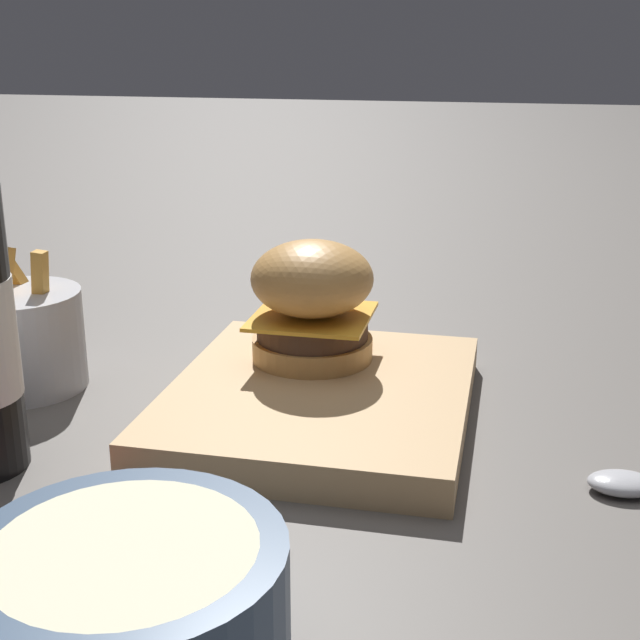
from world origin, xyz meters
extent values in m
plane|color=#5B5651|center=(0.00, 0.00, 0.00)|extent=(6.00, 6.00, 0.00)
cube|color=tan|center=(0.00, 0.04, 0.01)|extent=(0.26, 0.22, 0.03)
cylinder|color=tan|center=(0.05, 0.06, 0.04)|extent=(0.10, 0.10, 0.02)
cylinder|color=#4C3323|center=(0.05, 0.06, 0.05)|extent=(0.09, 0.09, 0.02)
cube|color=gold|center=(0.05, 0.06, 0.06)|extent=(0.09, 0.09, 0.00)
ellipsoid|color=tan|center=(0.05, 0.06, 0.09)|extent=(0.10, 0.10, 0.06)
cylinder|color=#B7B7BC|center=(0.01, 0.29, 0.04)|extent=(0.10, 0.10, 0.08)
cube|color=gold|center=(0.01, 0.27, 0.08)|extent=(0.01, 0.02, 0.07)
cube|color=gold|center=(-0.01, 0.29, 0.08)|extent=(0.03, 0.01, 0.07)
cube|color=gold|center=(0.03, 0.31, 0.10)|extent=(0.04, 0.04, 0.09)
cylinder|color=#384C66|center=(-0.28, 0.07, 0.03)|extent=(0.15, 0.15, 0.06)
cylinder|color=beige|center=(-0.28, 0.07, 0.06)|extent=(0.12, 0.12, 0.01)
ellipsoid|color=#B2B2B7|center=(-0.07, -0.17, 0.01)|extent=(0.03, 0.05, 0.01)
cylinder|color=#B21E14|center=(-0.17, 0.17, 0.00)|extent=(0.05, 0.05, 0.00)
camera|label=1|loc=(-0.60, -0.09, 0.28)|focal=50.00mm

